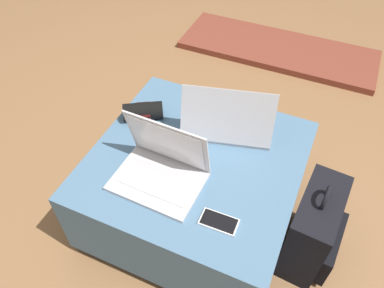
{
  "coord_description": "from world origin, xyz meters",
  "views": [
    {
      "loc": [
        0.39,
        -0.92,
        1.56
      ],
      "look_at": [
        -0.02,
        -0.0,
        0.48
      ],
      "focal_mm": 35.0,
      "sensor_mm": 36.0,
      "label": 1
    }
  ],
  "objects_px": {
    "laptop_far": "(227,122)",
    "wrist_brace": "(143,111)",
    "cell_phone": "(219,222)",
    "backpack": "(314,230)",
    "laptop_near": "(161,168)"
  },
  "relations": [
    {
      "from": "backpack",
      "to": "laptop_near",
      "type": "bearing_deg",
      "value": 108.52
    },
    {
      "from": "laptop_far",
      "to": "cell_phone",
      "type": "distance_m",
      "value": 0.47
    },
    {
      "from": "laptop_far",
      "to": "backpack",
      "type": "relative_size",
      "value": 0.92
    },
    {
      "from": "cell_phone",
      "to": "laptop_far",
      "type": "bearing_deg",
      "value": 15.68
    },
    {
      "from": "laptop_near",
      "to": "wrist_brace",
      "type": "xyz_separation_m",
      "value": [
        -0.23,
        0.27,
        -0.01
      ]
    },
    {
      "from": "wrist_brace",
      "to": "cell_phone",
      "type": "bearing_deg",
      "value": -36.11
    },
    {
      "from": "laptop_near",
      "to": "laptop_far",
      "type": "bearing_deg",
      "value": 69.42
    },
    {
      "from": "backpack",
      "to": "wrist_brace",
      "type": "xyz_separation_m",
      "value": [
        -0.84,
        0.12,
        0.26
      ]
    },
    {
      "from": "laptop_near",
      "to": "wrist_brace",
      "type": "height_order",
      "value": "laptop_near"
    },
    {
      "from": "laptop_near",
      "to": "laptop_far",
      "type": "relative_size",
      "value": 0.8
    },
    {
      "from": "laptop_near",
      "to": "cell_phone",
      "type": "xyz_separation_m",
      "value": [
        0.28,
        -0.1,
        -0.05
      ]
    },
    {
      "from": "laptop_far",
      "to": "wrist_brace",
      "type": "xyz_separation_m",
      "value": [
        -0.37,
        -0.08,
        -0.01
      ]
    },
    {
      "from": "backpack",
      "to": "cell_phone",
      "type": "bearing_deg",
      "value": 131.67
    },
    {
      "from": "cell_phone",
      "to": "backpack",
      "type": "height_order",
      "value": "backpack"
    },
    {
      "from": "laptop_far",
      "to": "cell_phone",
      "type": "height_order",
      "value": "laptop_far"
    }
  ]
}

